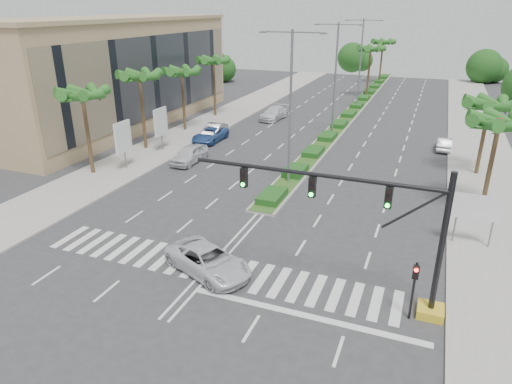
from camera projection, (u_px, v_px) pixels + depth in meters
ground at (212, 268)px, 25.47m from camera, size 160.00×160.00×0.00m
footpath_right at (486, 183)px, 37.52m from camera, size 6.00×120.00×0.15m
footpath_left at (168, 144)px, 47.82m from camera, size 6.00×120.00×0.15m
median at (355, 109)px, 64.19m from camera, size 2.20×75.00×0.20m
median_grass at (355, 108)px, 64.14m from camera, size 1.80×75.00×0.04m
building at (113, 74)px, 54.40m from camera, size 12.00×36.00×12.00m
signal_gantry at (389, 242)px, 21.02m from camera, size 12.60×1.20×7.20m
pedestrian_signal at (414, 282)px, 20.52m from camera, size 0.28×0.36×3.00m
direction_sign at (477, 209)px, 26.85m from camera, size 2.70×0.11×3.40m
billboard_near at (123, 137)px, 39.60m from camera, size 0.18×2.10×4.35m
billboard_far at (161, 122)px, 44.76m from camera, size 0.18×2.10×4.35m
palm_left_near at (82, 97)px, 37.14m from camera, size 4.57×4.68×7.55m
palm_left_mid at (139, 78)px, 43.88m from camera, size 4.57×4.68×7.95m
palm_left_far at (182, 74)px, 50.99m from camera, size 4.57×4.68×7.35m
palm_left_end at (214, 63)px, 57.73m from camera, size 4.57×4.68×7.75m
palm_right_near at (499, 125)px, 30.26m from camera, size 4.57×4.68×7.05m
palm_right_far at (489, 107)px, 37.26m from camera, size 4.57×4.68×6.75m
palm_median_a at (371, 51)px, 70.12m from camera, size 4.57×4.68×8.05m
palm_median_b at (383, 44)px, 83.04m from camera, size 4.57×4.68×8.05m
streetlight_near at (291, 101)px, 34.95m from camera, size 5.10×0.25×12.00m
streetlight_mid at (335, 74)px, 48.73m from camera, size 5.10×0.25×12.00m
streetlight_far at (361, 59)px, 62.50m from camera, size 5.10×0.25×12.00m
car_parked_a at (189, 154)px, 42.26m from camera, size 1.98×4.77×1.61m
car_parked_b at (214, 132)px, 49.88m from camera, size 2.07×4.98×1.60m
car_parked_c at (210, 135)px, 48.92m from camera, size 2.41×5.19×1.44m
car_parked_d at (274, 113)px, 58.46m from camera, size 2.68×5.62×1.58m
car_crossing at (208, 260)px, 24.77m from camera, size 5.90×4.43×1.49m
car_right at (444, 144)px, 46.01m from camera, size 1.44×3.91×1.28m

